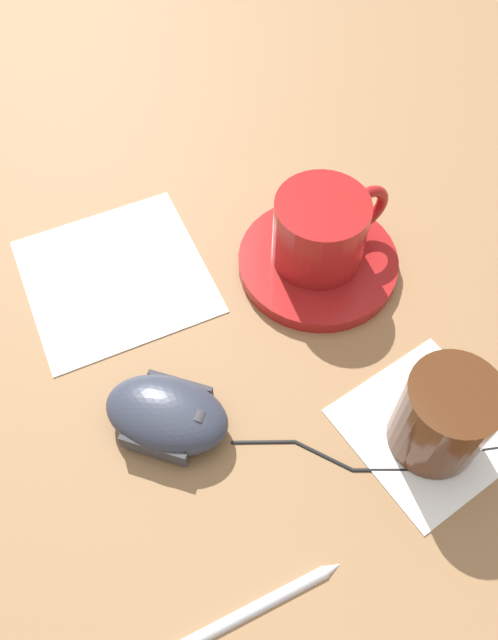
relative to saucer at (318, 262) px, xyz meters
The scene contains 9 objects.
ground_plane 0.11m from the saucer, 148.09° to the right, with size 3.00×3.00×0.00m, color olive.
saucer is the anchor object (origin of this frame).
coffee_cup 0.04m from the saucer, 53.07° to the left, with size 0.11×0.08×0.07m.
computer_mouse 0.20m from the saucer, 159.48° to the right, with size 0.11×0.11×0.04m.
mouse_cable 0.19m from the saucer, 94.23° to the right, with size 0.30×0.12×0.00m.
napkin_under_glass 0.18m from the saucer, 94.98° to the right, with size 0.12×0.12×0.00m, color white.
drinking_glass 0.19m from the saucer, 95.86° to the right, with size 0.07×0.07×0.08m, color #4C2814.
napkin_spare 0.18m from the saucer, 152.77° to the left, with size 0.16×0.16×0.00m, color white.
pen 0.30m from the saucer, 133.61° to the right, with size 0.15×0.02×0.01m.
Camera 1 is at (-0.14, -0.21, 0.46)m, focal length 35.00 mm.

